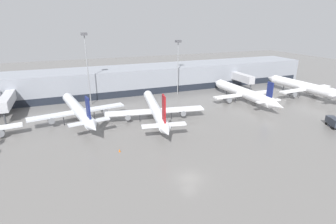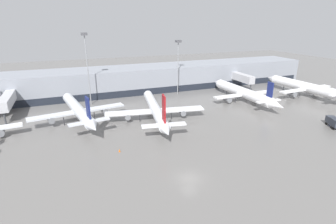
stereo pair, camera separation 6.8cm
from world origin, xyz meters
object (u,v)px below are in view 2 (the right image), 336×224
at_px(parked_jet_4, 78,110).
at_px(parked_jet_3, 306,87).
at_px(parked_jet_0, 243,93).
at_px(traffic_cone_3, 280,106).
at_px(apron_light_mast_0, 86,50).
at_px(traffic_cone_0, 119,150).
at_px(service_truck_1, 334,122).
at_px(parked_jet_1, 155,109).
at_px(apron_light_mast_2, 178,52).
at_px(traffic_cone_4, 271,101).

bearing_deg(parked_jet_4, parked_jet_3, -102.04).
distance_m(parked_jet_0, traffic_cone_3, 12.31).
bearing_deg(apron_light_mast_0, traffic_cone_0, -86.71).
relative_size(service_truck_1, apron_light_mast_0, 0.24).
relative_size(parked_jet_1, service_truck_1, 6.51).
xyz_separation_m(service_truck_1, apron_light_mast_2, (-23.91, 44.51, 13.53)).
bearing_deg(parked_jet_0, parked_jet_3, -98.33).
distance_m(service_truck_1, apron_light_mast_2, 52.31).
xyz_separation_m(parked_jet_0, service_truck_1, (7.32, -27.61, -1.31)).
relative_size(parked_jet_0, apron_light_mast_2, 1.85).
xyz_separation_m(parked_jet_3, parked_jet_4, (-76.91, 3.10, 0.04)).
height_order(traffic_cone_0, apron_light_mast_0, apron_light_mast_0).
height_order(traffic_cone_0, traffic_cone_4, traffic_cone_4).
bearing_deg(apron_light_mast_2, service_truck_1, -61.75).
distance_m(parked_jet_0, parked_jet_1, 33.63).
distance_m(parked_jet_1, apron_light_mast_0, 29.31).
bearing_deg(parked_jet_0, parked_jet_1, 99.46).
relative_size(traffic_cone_0, traffic_cone_4, 0.85).
xyz_separation_m(parked_jet_3, service_truck_1, (-17.02, -24.46, -1.75)).
xyz_separation_m(parked_jet_1, service_truck_1, (40.39, -21.54, -1.44)).
distance_m(service_truck_1, traffic_cone_0, 53.71).
bearing_deg(parked_jet_4, service_truck_1, -124.45).
relative_size(parked_jet_0, apron_light_mast_0, 1.59).
relative_size(parked_jet_1, parked_jet_4, 1.08).
height_order(parked_jet_1, traffic_cone_4, parked_jet_1).
bearing_deg(parked_jet_0, traffic_cone_3, -145.46).
xyz_separation_m(parked_jet_0, parked_jet_1, (-33.07, -6.07, 0.13)).
bearing_deg(parked_jet_0, apron_light_mast_0, 71.93).
distance_m(service_truck_1, traffic_cone_3, 17.85).
xyz_separation_m(parked_jet_4, service_truck_1, (59.88, -27.56, -1.79)).
relative_size(traffic_cone_0, traffic_cone_3, 1.01).
distance_m(parked_jet_3, apron_light_mast_0, 75.83).
bearing_deg(traffic_cone_0, parked_jet_1, 49.08).
xyz_separation_m(parked_jet_4, apron_light_mast_0, (4.54, 14.86, 13.80)).
bearing_deg(apron_light_mast_0, service_truck_1, -37.47).
distance_m(traffic_cone_4, apron_light_mast_0, 61.58).
xyz_separation_m(parked_jet_4, apron_light_mast_2, (35.97, 16.95, 11.74)).
bearing_deg(parked_jet_1, traffic_cone_0, 148.59).
height_order(parked_jet_1, apron_light_mast_0, apron_light_mast_0).
bearing_deg(traffic_cone_4, apron_light_mast_0, 160.97).
height_order(parked_jet_0, parked_jet_4, parked_jet_4).
bearing_deg(parked_jet_3, apron_light_mast_2, 60.00).
bearing_deg(service_truck_1, traffic_cone_3, 26.00).
bearing_deg(parked_jet_3, traffic_cone_0, 100.29).
height_order(parked_jet_0, apron_light_mast_2, apron_light_mast_2).
bearing_deg(parked_jet_0, parked_jet_4, 89.12).
bearing_deg(service_truck_1, traffic_cone_4, 23.26).
bearing_deg(traffic_cone_3, traffic_cone_4, 79.21).
xyz_separation_m(parked_jet_3, apron_light_mast_2, (-40.93, 20.05, 11.78)).
xyz_separation_m(parked_jet_0, traffic_cone_4, (8.00, -4.52, -2.47)).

